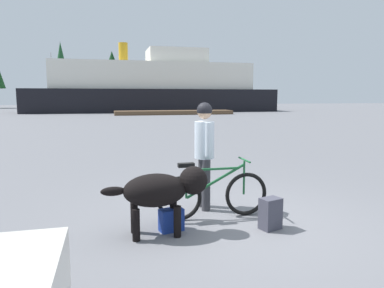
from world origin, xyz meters
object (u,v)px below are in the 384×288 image
object	(u,v)px
bicycle	(213,194)
handbag_pannier	(171,220)
person_cyclist	(204,145)
sailboat_moored	(54,107)
dog	(163,190)
backpack	(270,214)
ferry_boat	(154,88)

from	to	relation	value
bicycle	handbag_pannier	distance (m)	0.82
person_cyclist	sailboat_moored	size ratio (longest dim) A/B	0.23
dog	backpack	size ratio (longest dim) A/B	3.21
bicycle	sailboat_moored	distance (m)	45.01
bicycle	person_cyclist	bearing A→B (deg)	89.63
ferry_boat	sailboat_moored	distance (m)	13.64
bicycle	ferry_boat	distance (m)	40.03
backpack	ferry_boat	size ratio (longest dim) A/B	0.01
dog	backpack	bearing A→B (deg)	-6.48
bicycle	sailboat_moored	bearing A→B (deg)	100.46
handbag_pannier	dog	bearing A→B (deg)	-144.73
backpack	sailboat_moored	distance (m)	45.73
bicycle	person_cyclist	size ratio (longest dim) A/B	0.99
bicycle	backpack	world-z (taller)	bicycle
person_cyclist	sailboat_moored	distance (m)	44.53
dog	backpack	xyz separation A→B (m)	(1.48, -0.17, -0.39)
handbag_pannier	ferry_boat	size ratio (longest dim) A/B	0.01
person_cyclist	handbag_pannier	bearing A→B (deg)	-129.90
bicycle	handbag_pannier	xyz separation A→B (m)	(-0.70, -0.36, -0.22)
person_cyclist	ferry_boat	distance (m)	39.51
bicycle	ferry_boat	size ratio (longest dim) A/B	0.06
handbag_pannier	bicycle	bearing A→B (deg)	27.00
sailboat_moored	handbag_pannier	bearing A→B (deg)	-80.50
ferry_boat	dog	bearing A→B (deg)	-97.51
person_cyclist	handbag_pannier	xyz separation A→B (m)	(-0.70, -0.84, -0.90)
bicycle	backpack	distance (m)	0.91
bicycle	person_cyclist	xyz separation A→B (m)	(0.00, 0.48, 0.68)
sailboat_moored	bicycle	bearing A→B (deg)	-79.54
backpack	bicycle	bearing A→B (deg)	136.66
ferry_boat	sailboat_moored	bearing A→B (deg)	160.14
person_cyclist	bicycle	bearing A→B (deg)	-90.37
handbag_pannier	ferry_boat	xyz separation A→B (m)	(5.16, 40.05, 2.72)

